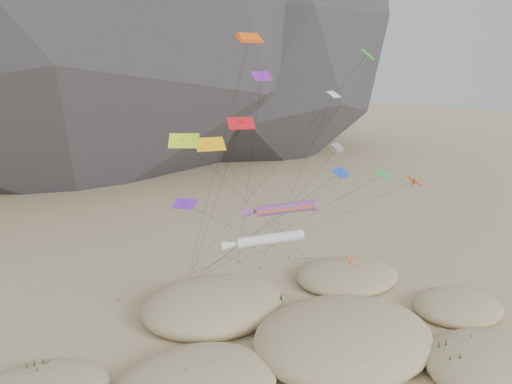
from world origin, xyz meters
TOP-DOWN VIEW (x-y plane):
  - ground at (0.00, 0.00)m, footprint 500.00×500.00m
  - dunes at (-2.15, 4.21)m, footprint 50.60×38.43m
  - dune_grass at (0.36, 3.70)m, footprint 41.36×28.61m
  - kite_stakes at (2.09, 23.69)m, footprint 24.38×6.33m
  - rainbow_tube_kite at (-0.27, 8.93)m, footprint 6.53×19.33m
  - white_tube_kite at (-2.15, 8.90)m, footprint 7.29×18.37m
  - orange_parafoil at (-0.15, 14.87)m, footprint 2.58×13.54m
  - multi_parafoil at (8.78, 12.25)m, footprint 3.78×15.69m
  - delta_kites at (2.43, 10.89)m, footprint 26.76×22.47m

SIDE VIEW (x-z plane):
  - ground at x=0.00m, z-range 0.00..0.00m
  - kite_stakes at x=2.09m, z-range 0.00..0.30m
  - dunes at x=-2.15m, z-range -1.38..2.90m
  - dune_grass at x=0.36m, z-range 0.08..1.63m
  - white_tube_kite at x=-2.15m, z-range 4.57..15.21m
  - rainbow_tube_kite at x=-0.27m, z-range 5.84..19.12m
  - multi_parafoil at x=8.78m, z-range 7.99..25.28m
  - delta_kites at x=2.43m, z-range 4.22..30.94m
  - orange_parafoil at x=-0.15m, z-range 13.16..41.19m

